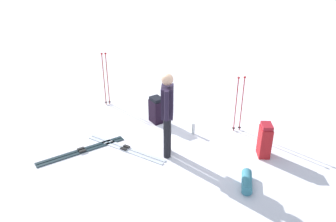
{
  "coord_description": "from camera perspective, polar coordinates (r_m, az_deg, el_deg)",
  "views": [
    {
      "loc": [
        -0.62,
        6.1,
        3.77
      ],
      "look_at": [
        0.0,
        0.0,
        0.7
      ],
      "focal_mm": 35.91,
      "sensor_mm": 36.0,
      "label": 1
    }
  ],
  "objects": [
    {
      "name": "thermos_bottle",
      "position": [
        7.39,
        4.3,
        -3.02
      ],
      "size": [
        0.07,
        0.07,
        0.26
      ],
      "primitive_type": "cylinder",
      "color": "silver",
      "rests_on": "ground_plane"
    },
    {
      "name": "ski_pair_far",
      "position": [
        6.96,
        -7.28,
        -6.33
      ],
      "size": [
        1.77,
        0.97,
        0.05
      ],
      "color": "silver",
      "rests_on": "ground_plane"
    },
    {
      "name": "ski_pair_near",
      "position": [
        7.05,
        -14.43,
        -6.56
      ],
      "size": [
        1.51,
        1.29,
        0.05
      ],
      "color": "#19282D",
      "rests_on": "ground_plane"
    },
    {
      "name": "ski_poles_planted_near",
      "position": [
        7.41,
        12.01,
        1.62
      ],
      "size": [
        0.2,
        0.11,
        1.29
      ],
      "color": "maroon",
      "rests_on": "ground_plane"
    },
    {
      "name": "ski_poles_planted_far",
      "position": [
        8.63,
        -10.55,
        5.76
      ],
      "size": [
        0.16,
        0.1,
        1.39
      ],
      "color": "maroon",
      "rests_on": "ground_plane"
    },
    {
      "name": "ground_plane",
      "position": [
        7.2,
        -0.0,
        -4.99
      ],
      "size": [
        80.0,
        80.0,
        0.0
      ],
      "primitive_type": "plane",
      "color": "white"
    },
    {
      "name": "backpack_bright",
      "position": [
        7.8,
        -1.95,
        0.18
      ],
      "size": [
        0.4,
        0.41,
        0.62
      ],
      "color": "black",
      "rests_on": "ground_plane"
    },
    {
      "name": "backpack_large_dark",
      "position": [
        6.8,
        16.1,
        -4.82
      ],
      "size": [
        0.23,
        0.33,
        0.7
      ],
      "color": "maroon",
      "rests_on": "ground_plane"
    },
    {
      "name": "sleeping_mat_rolled",
      "position": [
        6.07,
        13.23,
        -11.6
      ],
      "size": [
        0.24,
        0.57,
        0.18
      ],
      "primitive_type": "cylinder",
      "rotation": [
        0.0,
        1.57,
        4.61
      ],
      "color": "teal",
      "rests_on": "ground_plane"
    },
    {
      "name": "skier_standing",
      "position": [
        6.28,
        -0.11,
        -0.03
      ],
      "size": [
        0.24,
        0.57,
        1.7
      ],
      "color": "black",
      "rests_on": "ground_plane"
    }
  ]
}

